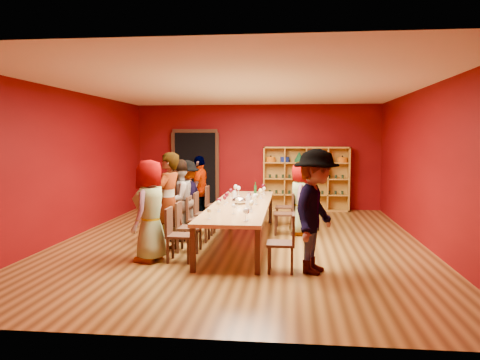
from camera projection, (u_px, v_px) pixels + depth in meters
name	position (u px, v px, depth m)	size (l,w,h in m)	color
room_shell	(241.00, 166.00, 9.05)	(7.10, 9.10, 3.04)	brown
tasting_table	(241.00, 207.00, 9.12)	(1.10, 4.50, 0.75)	tan
doorway	(196.00, 170.00, 13.67)	(1.40, 0.17, 2.30)	black
shelving_unit	(306.00, 176.00, 13.22)	(2.40, 0.40, 1.80)	#BA8129
chair_person_left_0	(175.00, 232.00, 7.69)	(0.42, 0.42, 0.89)	#321B10
person_left_0	(150.00, 211.00, 7.71)	(0.82, 0.45, 1.68)	silver
chair_person_left_1	(185.00, 224.00, 8.36)	(0.42, 0.42, 0.89)	#321B10
person_left_1	(168.00, 202.00, 8.36)	(0.65, 0.47, 1.78)	#48484D
chair_person_left_2	(195.00, 216.00, 9.23)	(0.42, 0.42, 0.89)	#321B10
person_left_2	(178.00, 200.00, 9.23)	(0.78, 0.43, 1.61)	#516FA7
chair_person_left_3	(201.00, 211.00, 9.91)	(0.42, 0.42, 0.89)	#321B10
person_left_3	(186.00, 197.00, 9.91)	(1.02, 0.42, 1.57)	#141837
chair_person_left_4	(212.00, 203.00, 11.22)	(0.42, 0.42, 0.89)	#321B10
person_left_4	(200.00, 189.00, 11.22)	(0.95, 0.43, 1.62)	white
chair_person_right_0	(286.00, 240.00, 7.08)	(0.42, 0.42, 0.89)	#321B10
person_right_0	(316.00, 211.00, 6.99)	(1.21, 0.50, 1.87)	silver
chair_person_right_3	(288.00, 211.00, 9.89)	(0.42, 0.42, 0.89)	#321B10
person_right_3	(301.00, 199.00, 9.84)	(0.74, 0.40, 1.52)	pink
chair_person_right_4	(288.00, 204.00, 10.90)	(0.42, 0.42, 0.89)	#321B10
person_right_4	(302.00, 194.00, 10.85)	(0.55, 0.40, 1.50)	#151D39
wine_glass_0	(209.00, 211.00, 7.39)	(0.07, 0.07, 0.18)	white
wine_glass_1	(251.00, 204.00, 8.11)	(0.08, 0.08, 0.19)	white
wine_glass_2	(237.00, 201.00, 8.65)	(0.07, 0.07, 0.18)	white
wine_glass_3	(261.00, 191.00, 10.03)	(0.08, 0.08, 0.21)	white
wine_glass_4	(219.00, 204.00, 8.13)	(0.08, 0.08, 0.20)	white
wine_glass_5	(227.00, 195.00, 9.29)	(0.09, 0.09, 0.21)	white
wine_glass_6	(231.00, 191.00, 10.06)	(0.08, 0.08, 0.21)	white
wine_glass_7	(225.00, 198.00, 8.99)	(0.07, 0.07, 0.18)	white
wine_glass_8	(261.00, 192.00, 9.92)	(0.08, 0.08, 0.21)	white
wine_glass_9	(219.00, 201.00, 8.33)	(0.09, 0.09, 0.22)	white
wine_glass_10	(256.00, 196.00, 9.08)	(0.08, 0.08, 0.21)	white
wine_glass_11	(236.00, 187.00, 10.83)	(0.09, 0.09, 0.21)	white
wine_glass_12	(247.00, 212.00, 7.31)	(0.07, 0.07, 0.18)	white
wine_glass_13	(252.00, 203.00, 8.30)	(0.07, 0.07, 0.18)	white
wine_glass_14	(255.00, 197.00, 9.01)	(0.09, 0.09, 0.22)	white
wine_glass_15	(234.00, 206.00, 7.88)	(0.07, 0.07, 0.18)	white
wine_glass_16	(264.00, 189.00, 10.68)	(0.07, 0.07, 0.18)	white
wine_glass_17	(239.00, 189.00, 10.50)	(0.09, 0.09, 0.21)	white
wine_glass_18	(263.00, 186.00, 10.92)	(0.09, 0.09, 0.22)	white
wine_glass_19	(249.00, 195.00, 9.33)	(0.08, 0.08, 0.21)	white
wine_glass_20	(235.00, 188.00, 10.96)	(0.07, 0.07, 0.18)	white
wine_glass_21	(246.00, 212.00, 7.19)	(0.08, 0.08, 0.21)	white
spittoon_bowl	(239.00, 201.00, 9.13)	(0.27, 0.27, 0.15)	silver
carafe_a	(235.00, 197.00, 9.46)	(0.09, 0.09, 0.23)	white
carafe_b	(249.00, 202.00, 8.44)	(0.11, 0.11, 0.28)	white
wine_bottle	(255.00, 189.00, 10.79)	(0.07, 0.07, 0.28)	#133616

